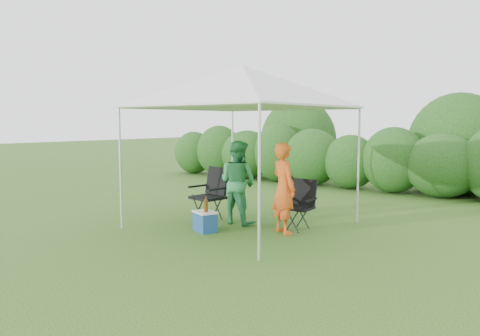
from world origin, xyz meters
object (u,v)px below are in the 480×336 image
Objects in this scene: chair_right at (300,201)px; cooler at (205,221)px; man at (284,188)px; woman at (238,182)px; canopy at (242,87)px; chair_left at (212,190)px.

chair_right is 1.68m from cooler.
man is 3.11× the size of cooler.
man is 1.08m from woman.
man is at bearing -101.12° from chair_right.
chair_left is at bearing 179.60° from canopy.
chair_right is 1.77× the size of cooler.
chair_left is 0.66× the size of man.
man is at bearing 172.09° from woman.
chair_right is at bearing 65.13° from cooler.
chair_left is at bearing 144.63° from cooler.
woman is 3.12× the size of cooler.
canopy is 2.23m from chair_right.
woman is at bearing 20.47° from man.
chair_right is 1.74m from chair_left.
woman reaches higher than cooler.
woman is (0.56, 0.10, 0.19)m from chair_left.
chair_left is 1.00m from cooler.
cooler is at bearing 85.97° from woman.
man reaches higher than cooler.
woman is (-1.08, 0.10, 0.00)m from man.
chair_right is at bearing 21.50° from chair_left.
woman reaches higher than chair_right.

